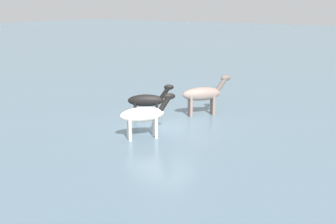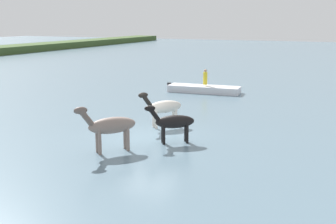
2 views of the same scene
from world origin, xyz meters
name	(u,v)px [view 1 (image 1 of 2)]	position (x,y,z in m)	size (l,w,h in m)	color
ground_plane	(167,126)	(0.00, 0.00, 0.00)	(193.11, 193.11, 0.00)	slate
horse_dark_mare	(144,115)	(2.07, 0.20, 1.06)	(2.19, 1.84, 1.93)	silver
horse_dun_straggler	(148,101)	(-0.41, -1.45, 0.99)	(1.64, 2.08, 1.80)	black
horse_lead	(203,94)	(-2.72, 0.45, 1.14)	(2.32, 2.02, 2.08)	gray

